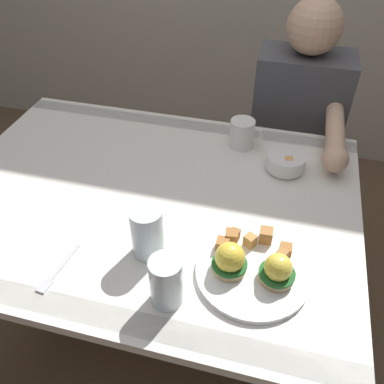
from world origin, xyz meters
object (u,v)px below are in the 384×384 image
object	(u,v)px
dining_table	(150,221)
fork	(57,270)
eggs_benedict_plate	(252,266)
water_glass_far	(148,235)
diner_person	(296,131)
coffee_mug	(243,133)
water_glass_near	(166,284)
fruit_bowl	(286,162)

from	to	relation	value
dining_table	fork	bearing A→B (deg)	-110.15
eggs_benedict_plate	water_glass_far	distance (m)	0.26
eggs_benedict_plate	diner_person	world-z (taller)	diner_person
dining_table	water_glass_far	distance (m)	0.27
coffee_mug	diner_person	bearing A→B (deg)	58.25
dining_table	diner_person	size ratio (longest dim) A/B	1.05
eggs_benedict_plate	coffee_mug	size ratio (longest dim) A/B	2.43
water_glass_near	diner_person	distance (m)	0.97
coffee_mug	fork	distance (m)	0.72
fork	fruit_bowl	bearing A→B (deg)	47.49
dining_table	water_glass_far	xyz separation A→B (m)	(0.08, -0.20, 0.17)
eggs_benedict_plate	water_glass_far	bearing A→B (deg)	178.89
fruit_bowl	water_glass_far	size ratio (longest dim) A/B	0.87
eggs_benedict_plate	water_glass_near	size ratio (longest dim) A/B	2.13
fruit_bowl	coffee_mug	xyz separation A→B (m)	(-0.15, 0.10, 0.02)
coffee_mug	water_glass_far	size ratio (longest dim) A/B	0.81
fruit_bowl	fork	xyz separation A→B (m)	(-0.49, -0.54, -0.03)
eggs_benedict_plate	coffee_mug	distance (m)	0.54
eggs_benedict_plate	diner_person	xyz separation A→B (m)	(0.07, 0.81, -0.12)
fruit_bowl	water_glass_far	bearing A→B (deg)	-125.38
dining_table	fruit_bowl	bearing A→B (deg)	30.34
dining_table	eggs_benedict_plate	distance (m)	0.41
coffee_mug	water_glass_far	xyz separation A→B (m)	(-0.15, -0.52, 0.01)
water_glass_far	diner_person	world-z (taller)	diner_person
fruit_bowl	diner_person	size ratio (longest dim) A/B	0.11
dining_table	water_glass_near	world-z (taller)	water_glass_near
water_glass_far	water_glass_near	bearing A→B (deg)	-55.21
dining_table	diner_person	distance (m)	0.72
water_glass_far	diner_person	bearing A→B (deg)	68.08
water_glass_far	diner_person	xyz separation A→B (m)	(0.32, 0.80, -0.15)
fruit_bowl	coffee_mug	world-z (taller)	coffee_mug
water_glass_near	diner_person	xyz separation A→B (m)	(0.24, 0.92, -0.15)
dining_table	fruit_bowl	size ratio (longest dim) A/B	10.00
diner_person	water_glass_near	bearing A→B (deg)	-104.41
diner_person	fork	bearing A→B (deg)	-119.34
dining_table	coffee_mug	world-z (taller)	coffee_mug
dining_table	fork	world-z (taller)	fork
coffee_mug	fork	size ratio (longest dim) A/B	0.71
coffee_mug	fork	bearing A→B (deg)	-118.22
diner_person	coffee_mug	bearing A→B (deg)	-121.75
dining_table	eggs_benedict_plate	xyz separation A→B (m)	(0.33, -0.21, 0.13)
coffee_mug	water_glass_near	distance (m)	0.64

